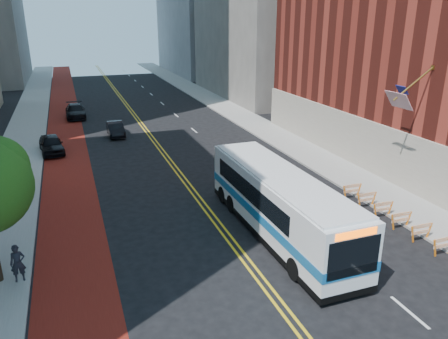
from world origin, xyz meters
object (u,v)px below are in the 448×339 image
at_px(pedestrian, 18,263).
at_px(car_c, 75,111).
at_px(car_a, 51,144).
at_px(car_b, 116,129).
at_px(transit_bus, 278,202).

bearing_deg(pedestrian, car_c, 79.18).
bearing_deg(car_a, car_b, 27.63).
relative_size(transit_bus, car_a, 2.82).
bearing_deg(car_b, pedestrian, -106.23).
xyz_separation_m(car_b, pedestrian, (-7.13, -24.96, 0.33)).
bearing_deg(transit_bus, car_b, 102.90).
relative_size(transit_bus, pedestrian, 7.42).
distance_m(car_a, car_c, 14.38).
xyz_separation_m(transit_bus, car_b, (-5.99, 24.55, -1.18)).
distance_m(car_b, pedestrian, 25.96).
height_order(transit_bus, car_a, transit_bus).
distance_m(transit_bus, pedestrian, 13.15).
xyz_separation_m(transit_bus, pedestrian, (-13.12, -0.41, -0.85)).
xyz_separation_m(car_b, car_c, (-3.52, 10.07, 0.08)).
xyz_separation_m(car_a, car_c, (2.51, 14.16, -0.01)).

